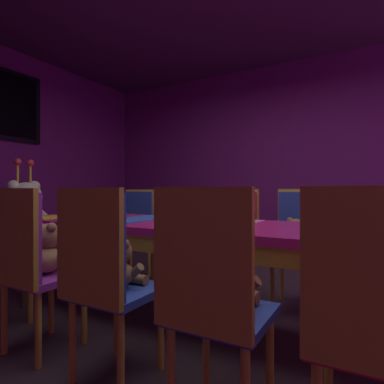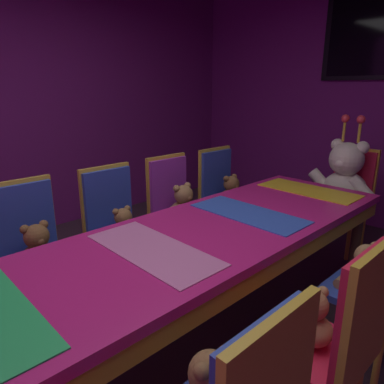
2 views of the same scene
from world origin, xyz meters
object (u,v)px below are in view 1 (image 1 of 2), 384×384
teddy_right_3 (230,234)px  teddy_right_4 (174,230)px  chair_left_2 (210,285)px  teddy_right_1 (375,243)px  teddy_left_3 (121,266)px  chair_right_5 (136,223)px  chair_right_3 (236,229)px  throne_chair (17,226)px  teddy_right_5 (128,227)px  teddy_left_2 (225,279)px  chair_left_3 (101,267)px  teddy_left_4 (49,251)px  banquet_table (226,236)px  king_teddy_bear (27,214)px  chair_left_1 (373,310)px  chair_right_4 (181,226)px  teddy_left_1 (373,301)px  chair_right_1 (375,239)px  teddy_right_2 (296,238)px  chair_right_2 (300,234)px

teddy_right_3 → teddy_right_4: (-0.01, 0.61, 0.00)m
chair_left_2 → teddy_right_1: size_ratio=3.11×
teddy_left_3 → chair_right_5: 1.99m
teddy_left_3 → teddy_right_1: 1.86m
chair_right_3 → teddy_right_1: bearing=82.1°
throne_chair → teddy_left_3: bearing=-19.2°
teddy_right_4 → teddy_right_5: (-0.00, 0.60, -0.01)m
teddy_left_2 → chair_left_3: bearing=102.4°
teddy_left_4 → chair_right_3: chair_right_3 is taller
banquet_table → teddy_right_5: size_ratio=13.54×
teddy_right_5 → king_teddy_bear: size_ratio=0.32×
chair_left_1 → chair_right_4: bearing=45.5°
teddy_left_1 → chair_right_1: 1.58m
banquet_table → chair_right_3: size_ratio=3.74×
banquet_table → chair_left_3: 0.92m
banquet_table → chair_left_1: bearing=-134.9°
teddy_left_1 → teddy_right_2: size_ratio=1.00×
chair_left_2 → teddy_left_2: size_ratio=3.11×
teddy_right_5 → throne_chair: throne_chair is taller
teddy_left_4 → teddy_left_1: bearing=-89.8°
teddy_left_2 → teddy_right_4: (1.46, 1.20, -0.01)m
chair_right_4 → chair_right_1: bearing=89.8°
chair_right_1 → banquet_table: bearing=-46.1°
chair_right_1 → teddy_right_1: chair_right_1 is taller
teddy_right_1 → chair_left_2: bearing=-20.1°
teddy_right_4 → king_teddy_bear: size_ratio=0.34×
chair_left_2 → chair_right_4: (1.74, 1.20, 0.00)m
chair_right_2 → chair_left_1: bearing=17.7°
teddy_right_3 → king_teddy_bear: king_teddy_bear is taller
chair_right_2 → teddy_right_3: (-0.11, 0.60, -0.03)m
teddy_right_2 → teddy_right_5: size_ratio=1.12×
chair_left_3 → teddy_right_3: size_ratio=3.57×
throne_chair → teddy_left_2: bearing=-15.3°
chair_right_2 → king_teddy_bear: size_ratio=1.17×
chair_right_2 → chair_left_2: bearing=-0.5°
throne_chair → king_teddy_bear: king_teddy_bear is taller
chair_right_3 → chair_right_5: same height
chair_right_2 → teddy_right_2: chair_right_2 is taller
banquet_table → teddy_right_2: teddy_right_2 is taller
chair_right_4 → chair_right_3: bearing=91.0°
teddy_right_1 → teddy_right_2: bearing=-88.9°
chair_left_1 → chair_right_2: (1.71, 0.54, 0.00)m
chair_right_3 → king_teddy_bear: (-0.87, 1.94, 0.13)m
teddy_left_2 → teddy_right_1: (1.45, -0.58, 0.00)m
chair_right_4 → king_teddy_bear: (-0.86, 1.33, 0.13)m
chair_right_4 → chair_right_2: bearing=89.1°
teddy_left_2 → chair_left_3: 0.62m
chair_left_2 → chair_right_2: same height
teddy_right_1 → chair_left_1: bearing=-0.7°
banquet_table → teddy_right_2: (0.70, -0.32, -0.08)m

